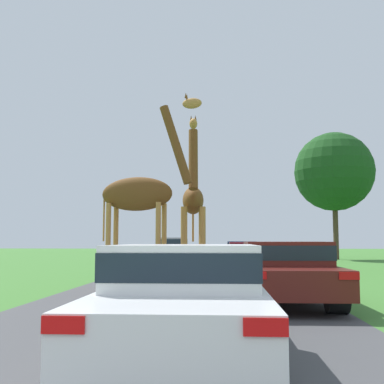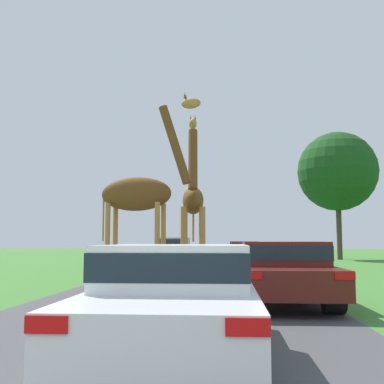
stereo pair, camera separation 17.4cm
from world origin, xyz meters
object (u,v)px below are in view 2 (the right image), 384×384
Objects in this scene: car_queue_left at (244,251)px; tree_left_edge at (337,172)px; giraffe_companion at (140,195)px; car_far_ahead at (174,250)px; giraffe_near_road at (193,206)px; car_queue_right at (249,254)px; car_lead_maroon at (176,296)px; car_verge_right at (283,270)px.

car_queue_left is 10.74m from tree_left_edge.
car_far_ahead is (-0.66, 14.85, -1.86)m from giraffe_companion.
car_far_ahead is 14.73m from tree_left_edge.
giraffe_near_road reaches higher than car_queue_right.
car_lead_maroon is 1.03× the size of car_queue_right.
car_queue_right is at bearing -122.02° from tree_left_edge.
giraffe_near_road is 2.55m from giraffe_companion.
giraffe_near_road is 22.68m from tree_left_edge.
giraffe_companion is 1.25× the size of car_lead_maroon.
car_verge_right is at bearing -89.43° from car_queue_left.
giraffe_companion is at bearing 103.66° from car_lead_maroon.
car_verge_right is 26.66m from tree_left_edge.
car_queue_right is at bearing 90.52° from car_verge_right.
tree_left_edge reaches higher than giraffe_companion.
car_lead_maroon reaches higher than car_queue_right.
car_lead_maroon is (0.48, -9.69, -1.78)m from giraffe_near_road.
car_lead_maroon is 18.79m from car_queue_right.
car_queue_left is (2.14, 14.70, -1.79)m from giraffe_near_road.
giraffe_companion is 1.35× the size of car_queue_left.
car_far_ahead is at bearing -145.91° from tree_left_edge.
car_lead_maroon is at bearing 23.96° from giraffe_companion.
car_queue_left is at bearing 178.63° from giraffe_companion.
giraffe_near_road is at bearing -103.75° from car_queue_right.
car_far_ahead reaches higher than car_lead_maroon.
car_queue_left is at bearing 86.12° from car_lead_maroon.
car_verge_right reaches higher than car_lead_maroon.
car_queue_right is 5.58m from car_far_ahead.
car_lead_maroon is at bearing -95.26° from car_queue_right.
tree_left_edge is (6.94, 25.10, 5.71)m from car_verge_right.
giraffe_companion reaches higher than car_lead_maroon.
car_lead_maroon is 22.51m from car_far_ahead.
giraffe_companion is 1.23× the size of car_verge_right.
car_verge_right is at bearing 64.82° from giraffe_companion.
car_far_ahead is at bearing 138.99° from car_queue_right.
car_queue_left is at bearing -141.77° from tree_left_edge.
tree_left_edge is (8.79, 30.01, 5.74)m from car_lead_maroon.
tree_left_edge is (9.27, 20.32, 3.96)m from giraffe_near_road.
car_queue_left is at bearing 90.57° from car_verge_right.
car_far_ahead is 0.90× the size of car_verge_right.
giraffe_companion is 17.33m from car_queue_left.
giraffe_companion is 1.37× the size of car_far_ahead.
giraffe_companion reaches higher than car_queue_left.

